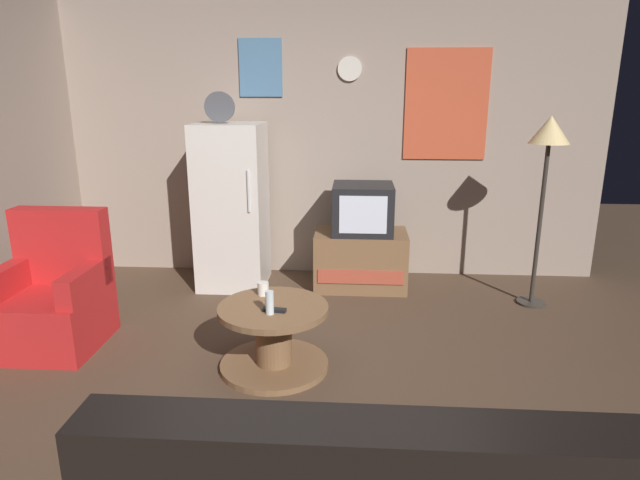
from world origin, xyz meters
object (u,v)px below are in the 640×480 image
at_px(standing_lamp, 549,145).
at_px(mug_ceramic_white, 263,289).
at_px(tv_stand, 360,260).
at_px(wine_glass, 270,303).
at_px(fridge, 232,206).
at_px(armchair, 53,299).
at_px(remote_control, 274,310).
at_px(coffee_table, 274,337).
at_px(crt_tv, 363,209).

bearing_deg(standing_lamp, mug_ceramic_white, -153.66).
distance_m(tv_stand, wine_glass, 1.82).
distance_m(fridge, tv_stand, 1.28).
xyz_separation_m(tv_stand, armchair, (-2.21, -1.31, 0.07)).
bearing_deg(mug_ceramic_white, remote_control, -67.29).
relative_size(coffee_table, wine_glass, 4.80).
xyz_separation_m(crt_tv, standing_lamp, (1.46, -0.32, 0.61)).
height_order(fridge, remote_control, fridge).
distance_m(fridge, remote_control, 1.80).
bearing_deg(remote_control, wine_glass, -112.37).
distance_m(tv_stand, coffee_table, 1.68).
bearing_deg(remote_control, tv_stand, 79.16).
bearing_deg(mug_ceramic_white, standing_lamp, 26.34).
bearing_deg(fridge, remote_control, -69.19).
relative_size(crt_tv, coffee_table, 0.75).
bearing_deg(wine_glass, fridge, 109.74).
height_order(wine_glass, mug_ceramic_white, wine_glass).
relative_size(wine_glass, armchair, 0.16).
distance_m(crt_tv, mug_ceramic_white, 1.57).
xyz_separation_m(fridge, armchair, (-1.02, -1.31, -0.42)).
height_order(standing_lamp, wine_glass, standing_lamp).
distance_m(mug_ceramic_white, armchair, 1.54).
distance_m(tv_stand, mug_ceramic_white, 1.56).
distance_m(fridge, armchair, 1.71).
height_order(tv_stand, wine_glass, wine_glass).
xyz_separation_m(crt_tv, armchair, (-2.22, -1.31, -0.41)).
xyz_separation_m(crt_tv, wine_glass, (-0.59, -1.70, -0.23)).
xyz_separation_m(coffee_table, armchair, (-1.63, 0.27, 0.12)).
xyz_separation_m(standing_lamp, remote_control, (-2.03, -1.34, -0.91)).
relative_size(crt_tv, armchair, 0.56).
height_order(coffee_table, remote_control, remote_control).
bearing_deg(coffee_table, mug_ceramic_white, 116.42).
relative_size(standing_lamp, wine_glass, 10.60).
height_order(coffee_table, mug_ceramic_white, mug_ceramic_white).
relative_size(crt_tv, mug_ceramic_white, 6.00).
relative_size(wine_glass, mug_ceramic_white, 1.67).
bearing_deg(remote_control, mug_ceramic_white, 120.33).
height_order(fridge, crt_tv, fridge).
relative_size(mug_ceramic_white, remote_control, 0.60).
bearing_deg(remote_control, coffee_table, 111.41).
distance_m(coffee_table, remote_control, 0.25).
bearing_deg(crt_tv, standing_lamp, -12.39).
relative_size(standing_lamp, coffee_table, 2.21).
relative_size(fridge, remote_control, 11.80).
height_order(fridge, standing_lamp, fridge).
bearing_deg(wine_glass, standing_lamp, 33.92).
height_order(standing_lamp, armchair, standing_lamp).
relative_size(tv_stand, armchair, 0.88).
distance_m(crt_tv, coffee_table, 1.76).
relative_size(standing_lamp, remote_control, 10.60).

